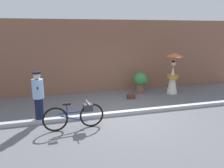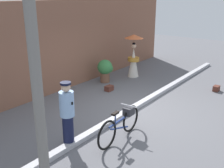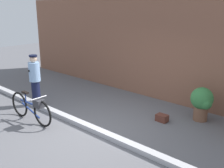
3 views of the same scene
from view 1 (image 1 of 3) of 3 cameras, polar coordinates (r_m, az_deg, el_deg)
name	(u,v)px [view 1 (image 1 of 3)]	position (r m, az deg, el deg)	size (l,w,h in m)	color
ground_plane	(121,115)	(7.89, 2.15, -7.63)	(30.00, 30.00, 0.00)	slate
building_wall	(99,56)	(10.64, -3.33, 6.88)	(14.00, 0.40, 3.25)	brown
sidewalk_curb	(121,113)	(7.87, 2.15, -7.22)	(14.00, 0.20, 0.12)	#B2B2B7
bicycle_near_officer	(76,115)	(6.78, -8.87, -7.66)	(1.77, 0.48, 0.81)	black
person_officer	(38,96)	(7.36, -17.80, -2.87)	(0.34, 0.38, 1.60)	#141938
person_with_parasol	(173,73)	(10.64, 14.88, 2.59)	(0.80, 0.80, 1.82)	silver
potted_plant_by_door	(141,81)	(10.52, 7.10, 0.74)	(0.62, 0.61, 0.93)	brown
backpack_spare	(131,96)	(9.66, 4.72, -3.06)	(0.31, 0.22, 0.19)	#592D23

